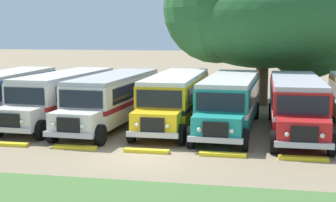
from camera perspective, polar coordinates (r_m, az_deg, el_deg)
ground_plane at (r=20.97m, az=-2.94°, el=-6.42°), size 220.00×220.00×0.00m
parked_bus_slot_0 at (r=30.73m, az=-18.33°, el=0.83°), size 3.00×10.88×2.82m
parked_bus_slot_1 at (r=29.33m, az=-11.94°, el=0.74°), size 3.20×10.91×2.82m
parked_bus_slot_2 at (r=27.71m, az=-6.35°, el=0.44°), size 3.17×10.91×2.82m
parked_bus_slot_3 at (r=27.65m, az=0.88°, el=0.47°), size 2.70×10.84×2.82m
parked_bus_slot_4 at (r=26.75m, az=7.23°, el=0.15°), size 3.04×10.89×2.82m
parked_bus_slot_5 at (r=26.49m, az=14.57°, el=-0.13°), size 2.72×10.84×2.82m
curb_wheelstop_1 at (r=24.00m, az=-18.06°, el=-4.77°), size 2.00×0.36×0.15m
curb_wheelstop_2 at (r=22.59m, az=-10.69°, el=-5.30°), size 2.00×0.36×0.15m
curb_wheelstop_3 at (r=21.60m, az=-2.49°, el=-5.78°), size 2.00×0.36×0.15m
curb_wheelstop_4 at (r=21.08m, az=6.32°, el=-6.17°), size 2.00×0.36×0.15m
curb_wheelstop_5 at (r=21.08m, az=15.36°, el=-6.42°), size 2.00×0.36×0.15m
broad_shade_tree at (r=36.00m, az=11.09°, el=9.27°), size 13.92×11.99×10.52m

